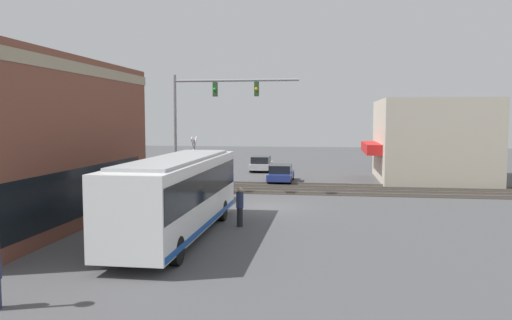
% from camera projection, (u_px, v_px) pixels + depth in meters
% --- Properties ---
extents(ground_plane, '(120.00, 120.00, 0.00)m').
position_uv_depth(ground_plane, '(266.00, 207.00, 28.12)').
color(ground_plane, '#4C4C4F').
extents(brick_building, '(15.12, 8.28, 7.76)m').
position_uv_depth(brick_building, '(4.00, 142.00, 23.28)').
color(brick_building, brown).
rests_on(brick_building, ground).
extents(shop_building, '(9.90, 9.45, 6.47)m').
position_uv_depth(shop_building, '(431.00, 140.00, 39.98)').
color(shop_building, beige).
rests_on(shop_building, ground).
extents(city_bus, '(11.52, 2.59, 3.38)m').
position_uv_depth(city_bus, '(178.00, 193.00, 20.92)').
color(city_bus, white).
rests_on(city_bus, ground).
extents(traffic_signal_gantry, '(0.42, 8.07, 7.78)m').
position_uv_depth(traffic_signal_gantry, '(208.00, 108.00, 31.78)').
color(traffic_signal_gantry, gray).
rests_on(traffic_signal_gantry, ground).
extents(crossing_signal, '(1.41, 1.18, 3.81)m').
position_uv_depth(crossing_signal, '(194.00, 160.00, 32.73)').
color(crossing_signal, gray).
rests_on(crossing_signal, ground).
extents(rail_track_near, '(2.60, 60.00, 0.15)m').
position_uv_depth(rail_track_near, '(277.00, 191.00, 34.04)').
color(rail_track_near, '#332D28').
rests_on(rail_track_near, ground).
extents(rail_track_far, '(2.60, 60.00, 0.15)m').
position_uv_depth(rail_track_far, '(281.00, 185.00, 37.20)').
color(rail_track_far, '#332D28').
rests_on(rail_track_far, ground).
extents(parked_car_blue, '(4.55, 1.82, 1.38)m').
position_uv_depth(parked_car_blue, '(281.00, 174.00, 39.20)').
color(parked_car_blue, navy).
rests_on(parked_car_blue, ground).
extents(parked_car_silver, '(4.30, 1.82, 1.42)m').
position_uv_depth(parked_car_silver, '(261.00, 164.00, 47.24)').
color(parked_car_silver, '#B7B7BC').
rests_on(parked_car_silver, ground).
extents(pedestrian_near_bus, '(0.34, 0.34, 1.85)m').
position_uv_depth(pedestrian_near_bus, '(240.00, 206.00, 23.00)').
color(pedestrian_near_bus, black).
rests_on(pedestrian_near_bus, ground).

